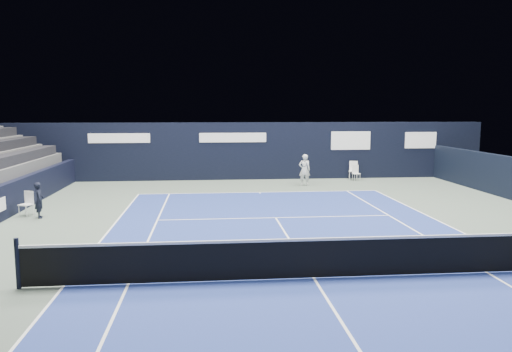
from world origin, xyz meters
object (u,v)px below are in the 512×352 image
at_px(folding_chair_back_b, 353,169).
at_px(tennis_player, 305,170).
at_px(line_judge_chair, 27,202).
at_px(tennis_net, 314,257).
at_px(folding_chair_back_a, 356,170).

height_order(folding_chair_back_b, tennis_player, tennis_player).
xyz_separation_m(folding_chair_back_b, tennis_player, (-3.09, -1.92, 0.22)).
bearing_deg(line_judge_chair, tennis_player, 51.62).
bearing_deg(folding_chair_back_b, tennis_net, -90.01).
distance_m(folding_chair_back_b, line_judge_chair, 16.52).
bearing_deg(folding_chair_back_a, line_judge_chair, -157.21).
bearing_deg(folding_chair_back_a, folding_chair_back_b, 83.97).
bearing_deg(line_judge_chair, folding_chair_back_a, 51.02).
bearing_deg(folding_chair_back_b, line_judge_chair, -131.28).
xyz_separation_m(line_judge_chair, tennis_net, (8.84, -7.67, 0.01)).
relative_size(folding_chair_back_b, line_judge_chair, 1.14).
distance_m(folding_chair_back_b, tennis_net, 16.71).
height_order(line_judge_chair, tennis_player, tennis_player).
xyz_separation_m(folding_chair_back_a, tennis_player, (-3.08, -1.48, 0.24)).
relative_size(folding_chair_back_b, tennis_player, 0.64).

